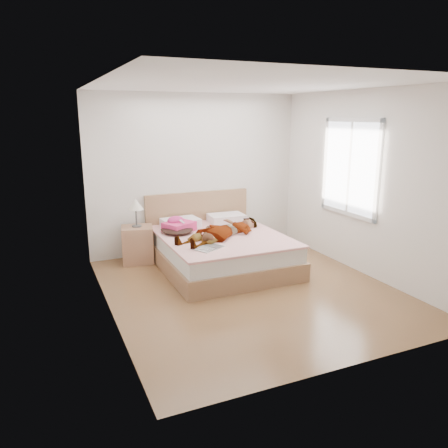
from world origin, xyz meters
name	(u,v)px	position (x,y,z in m)	size (l,w,h in m)	color
ground	(250,289)	(0.00, 0.00, 0.00)	(4.00, 4.00, 0.00)	#4D2A18
woman	(223,228)	(0.01, 0.91, 0.62)	(0.61, 1.63, 0.22)	white
hair	(177,229)	(-0.56, 1.36, 0.55)	(0.49, 0.60, 0.09)	black
phone	(182,222)	(-0.49, 1.31, 0.68)	(0.04, 0.09, 0.01)	silver
room_shell	(350,168)	(1.77, 0.30, 1.50)	(4.00, 4.00, 4.00)	white
bed	(219,248)	(0.00, 1.04, 0.28)	(1.80, 2.08, 1.00)	brown
towel	(178,225)	(-0.52, 1.42, 0.60)	(0.55, 0.51, 0.23)	#E33D67
magazine	(209,247)	(-0.41, 0.40, 0.52)	(0.48, 0.42, 0.02)	white
coffee_mug	(210,240)	(-0.31, 0.62, 0.56)	(0.12, 0.09, 0.10)	silver
plush_toy	(208,238)	(-0.34, 0.65, 0.58)	(0.18, 0.26, 0.14)	black
nightstand	(138,242)	(-1.10, 1.69, 0.34)	(0.54, 0.50, 1.01)	#905C42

